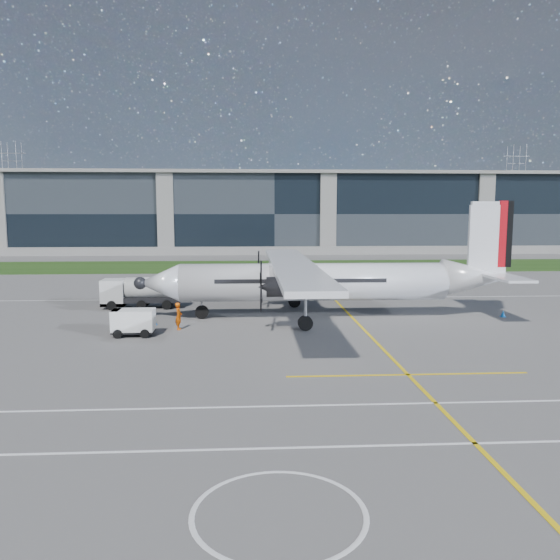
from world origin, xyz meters
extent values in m
plane|color=#5B5956|center=(0.00, 40.00, 0.00)|extent=(400.00, 400.00, 0.00)
cube|color=#1D3F11|center=(0.00, 48.00, 0.02)|extent=(400.00, 18.00, 0.04)
cube|color=black|center=(0.00, 80.00, 7.50)|extent=(120.00, 20.00, 15.00)
cube|color=black|center=(0.00, 140.00, 3.00)|extent=(400.00, 6.00, 6.00)
cube|color=yellow|center=(3.00, 10.00, 0.01)|extent=(0.20, 70.00, 0.01)
cube|color=white|center=(0.00, -14.00, 0.01)|extent=(90.00, 0.15, 0.01)
imported|color=#F25907|center=(-9.54, 5.08, 1.06)|extent=(0.63, 0.87, 2.12)
cone|color=blue|center=(-11.46, 6.73, 0.25)|extent=(0.36, 0.36, 0.50)
cone|color=blue|center=(-1.67, 23.50, 0.25)|extent=(0.36, 0.36, 0.50)
cone|color=blue|center=(-13.54, 9.58, 0.25)|extent=(0.36, 0.36, 0.50)
cone|color=blue|center=(14.51, 8.19, 0.25)|extent=(0.36, 0.36, 0.50)
camera|label=1|loc=(-4.74, -31.55, 7.95)|focal=35.00mm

